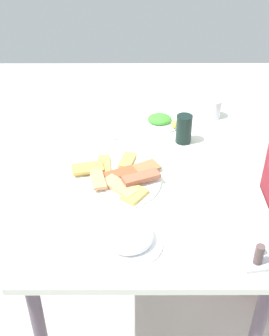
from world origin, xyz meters
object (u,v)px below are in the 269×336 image
(pide_platter, at_px, (118,179))
(fork, at_px, (106,128))
(paper_napkin, at_px, (110,129))
(salad_plate_greens, at_px, (130,238))
(salad_plate_rice, at_px, (160,121))
(spoon, at_px, (114,128))
(drinking_glass, at_px, (213,109))
(condiment_caddy, at_px, (257,256))
(dining_table, at_px, (146,187))
(soda_can, at_px, (184,129))

(pide_platter, xyz_separation_m, fork, (-0.39, -0.07, -0.01))
(paper_napkin, bearing_deg, salad_plate_greens, 7.50)
(salad_plate_rice, height_order, spoon, salad_plate_rice)
(pide_platter, relative_size, fork, 1.87)
(drinking_glass, bearing_deg, salad_plate_greens, -24.65)
(condiment_caddy, bearing_deg, spoon, -150.29)
(dining_table, xyz_separation_m, spoon, (-0.31, -0.13, 0.09))
(salad_plate_greens, xyz_separation_m, paper_napkin, (-0.71, -0.09, -0.02))
(paper_napkin, distance_m, fork, 0.02)
(drinking_glass, bearing_deg, salad_plate_rice, -75.36)
(paper_napkin, bearing_deg, soda_can, 70.97)
(condiment_caddy, bearing_deg, soda_can, -167.43)
(soda_can, xyz_separation_m, fork, (-0.11, -0.33, -0.06))
(salad_plate_rice, relative_size, paper_napkin, 1.54)
(soda_can, height_order, spoon, soda_can)
(drinking_glass, height_order, paper_napkin, drinking_glass)
(soda_can, xyz_separation_m, drinking_glass, (-0.22, 0.15, -0.02))
(salad_plate_rice, height_order, soda_can, soda_can)
(soda_can, relative_size, condiment_caddy, 1.21)
(dining_table, distance_m, pide_platter, 0.16)
(fork, xyz_separation_m, condiment_caddy, (0.78, 0.48, 0.02))
(spoon, bearing_deg, salad_plate_rice, 97.54)
(pide_platter, xyz_separation_m, salad_plate_greens, (0.32, 0.05, 0.01))
(spoon, bearing_deg, salad_plate_greens, 1.01)
(salad_plate_greens, xyz_separation_m, spoon, (-0.71, -0.08, -0.02))
(dining_table, distance_m, salad_plate_greens, 0.41)
(salad_plate_rice, bearing_deg, pide_platter, -22.26)
(salad_plate_rice, bearing_deg, condiment_caddy, 16.06)
(paper_napkin, bearing_deg, salad_plate_rice, 101.62)
(paper_napkin, distance_m, condiment_caddy, 0.91)
(fork, distance_m, spoon, 0.04)
(fork, bearing_deg, soda_can, 69.18)
(dining_table, relative_size, salad_plate_rice, 5.81)
(dining_table, xyz_separation_m, paper_napkin, (-0.31, -0.15, 0.09))
(salad_plate_greens, bearing_deg, salad_plate_rice, 170.05)
(pide_platter, height_order, salad_plate_rice, same)
(pide_platter, bearing_deg, dining_table, 125.42)
(fork, bearing_deg, salad_plate_greens, 6.18)
(salad_plate_greens, xyz_separation_m, fork, (-0.71, -0.11, -0.02))
(paper_napkin, bearing_deg, dining_table, 25.87)
(pide_platter, relative_size, salad_plate_greens, 1.67)
(pide_platter, height_order, drinking_glass, drinking_glass)
(salad_plate_rice, xyz_separation_m, soda_can, (0.15, 0.09, 0.05))
(spoon, bearing_deg, condiment_caddy, 24.65)
(fork, bearing_deg, drinking_glass, 99.97)
(salad_plate_greens, relative_size, drinking_glass, 2.40)
(salad_plate_greens, distance_m, salad_plate_rice, 0.77)
(drinking_glass, bearing_deg, paper_napkin, -76.81)
(soda_can, bearing_deg, condiment_caddy, 12.57)
(condiment_caddy, bearing_deg, paper_napkin, -149.30)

